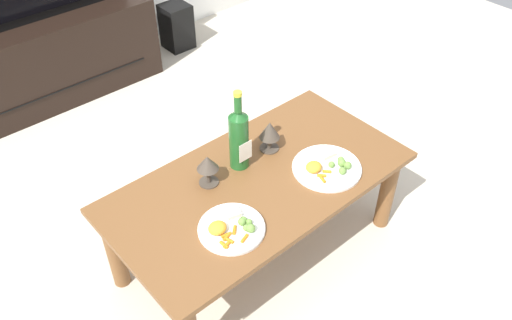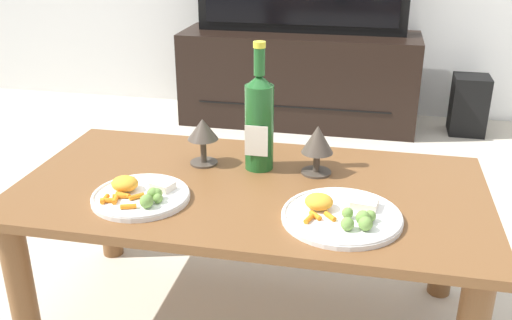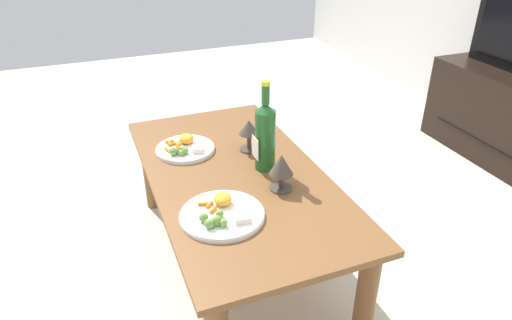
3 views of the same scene
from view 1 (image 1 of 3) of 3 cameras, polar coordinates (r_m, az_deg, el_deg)
name	(u,v)px [view 1 (image 1 of 3)]	position (r m, az deg, el deg)	size (l,w,h in m)	color
ground_plane	(258,250)	(2.44, 0.26, -9.66)	(6.40, 6.40, 0.00)	beige
dining_table	(259,193)	(2.18, 0.29, -3.58)	(1.24, 0.64, 0.44)	brown
tv_stand	(49,59)	(3.49, -21.38, 10.12)	(1.30, 0.42, 0.51)	black
floor_speaker	(177,26)	(3.89, -8.54, 14.03)	(0.19, 0.19, 0.32)	black
wine_bottle	(239,137)	(2.10, -1.86, 2.50)	(0.08, 0.08, 0.36)	#1E5923
goblet_left	(208,165)	(2.05, -5.23, -0.51)	(0.09, 0.09, 0.14)	#473D33
goblet_right	(270,132)	(2.21, 1.48, 3.08)	(0.09, 0.09, 0.14)	#473D33
dinner_plate_left	(231,228)	(1.93, -2.67, -7.28)	(0.25, 0.25, 0.05)	white
dinner_plate_right	(327,167)	(2.18, 7.63, -0.74)	(0.28, 0.28, 0.05)	white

